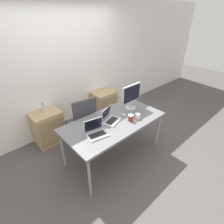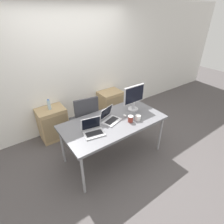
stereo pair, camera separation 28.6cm
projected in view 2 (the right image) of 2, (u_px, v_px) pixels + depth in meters
The scene contains 13 objects.
ground_plane at pixel (113, 155), 3.30m from camera, with size 14.00×14.00×0.00m, color #514C4C.
wall_back at pixel (73, 69), 3.65m from camera, with size 10.00×0.05×2.60m.
desk at pixel (114, 123), 2.93m from camera, with size 1.73×0.87×0.77m.
office_chair at pixel (85, 125), 3.48m from camera, with size 0.56×0.59×1.05m.
cabinet_left at pixel (53, 123), 3.62m from camera, with size 0.54×0.42×0.68m.
cabinet_right at pixel (110, 104), 4.35m from camera, with size 0.54×0.42×0.68m.
water_bottle at pixel (49, 105), 3.39m from camera, with size 0.06×0.06×0.22m.
laptop_left at pixel (93, 130), 2.60m from camera, with size 0.34×0.30×0.23m.
laptop_right at pixel (110, 118), 2.90m from camera, with size 0.36×0.35×0.23m.
monitor at pixel (134, 97), 3.12m from camera, with size 0.44×0.19×0.47m.
mouse at pixel (125, 116), 3.02m from camera, with size 0.05×0.07×0.03m.
coffee_cup_white at pixel (138, 118), 2.92m from camera, with size 0.09×0.09×0.09m.
coffee_cup_brown at pixel (131, 119), 2.86m from camera, with size 0.09×0.09×0.11m.
Camera 2 is at (-1.44, -1.97, 2.37)m, focal length 28.00 mm.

